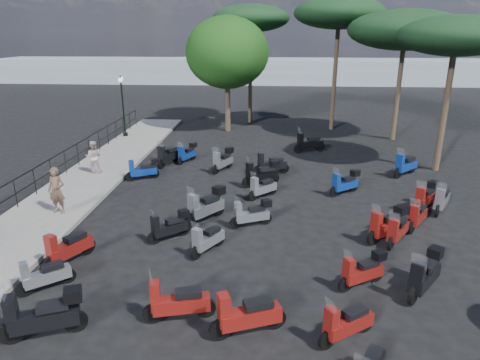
# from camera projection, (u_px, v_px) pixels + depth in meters

# --- Properties ---
(ground) EXTENTS (120.00, 120.00, 0.00)m
(ground) POSITION_uv_depth(u_px,v_px,m) (220.00, 225.00, 15.06)
(ground) COLOR black
(ground) RESTS_ON ground
(sidewalk) EXTENTS (3.00, 30.00, 0.15)m
(sidewalk) POSITION_uv_depth(u_px,v_px,m) (77.00, 189.00, 18.30)
(sidewalk) COLOR slate
(sidewalk) RESTS_ON ground
(railing) EXTENTS (0.04, 26.04, 1.10)m
(railing) POSITION_uv_depth(u_px,v_px,m) (42.00, 172.00, 17.93)
(railing) COLOR black
(railing) RESTS_ON sidewalk
(lamp_post_2) EXTENTS (0.50, 1.08, 3.77)m
(lamp_post_2) POSITION_uv_depth(u_px,v_px,m) (123.00, 102.00, 26.61)
(lamp_post_2) COLOR black
(lamp_post_2) RESTS_ON sidewalk
(woman) EXTENTS (0.67, 0.48, 1.73)m
(woman) POSITION_uv_depth(u_px,v_px,m) (57.00, 190.00, 15.49)
(woman) COLOR brown
(woman) RESTS_ON sidewalk
(pedestrian_far) EXTENTS (0.80, 0.66, 1.52)m
(pedestrian_far) POSITION_uv_depth(u_px,v_px,m) (94.00, 157.00, 20.01)
(pedestrian_far) COLOR #C1A6A3
(pedestrian_far) RESTS_ON sidewalk
(scooter_0) EXTENTS (1.77, 0.93, 1.48)m
(scooter_0) POSITION_uv_depth(u_px,v_px,m) (43.00, 316.00, 9.39)
(scooter_0) COLOR black
(scooter_0) RESTS_ON ground
(scooter_1) EXTENTS (0.99, 1.59, 1.40)m
(scooter_1) POSITION_uv_depth(u_px,v_px,m) (68.00, 248.00, 12.48)
(scooter_1) COLOR black
(scooter_1) RESTS_ON ground
(scooter_2) EXTENTS (1.22, 1.04, 1.20)m
(scooter_2) POSITION_uv_depth(u_px,v_px,m) (44.00, 276.00, 11.18)
(scooter_2) COLOR black
(scooter_2) RESTS_ON ground
(scooter_3) EXTENTS (1.26, 1.08, 1.21)m
(scooter_3) POSITION_uv_depth(u_px,v_px,m) (169.00, 227.00, 13.92)
(scooter_3) COLOR black
(scooter_3) RESTS_ON ground
(scooter_4) EXTENTS (1.42, 0.86, 1.22)m
(scooter_4) POSITION_uv_depth(u_px,v_px,m) (143.00, 170.00, 19.57)
(scooter_4) COLOR black
(scooter_4) RESTS_ON ground
(scooter_5) EXTENTS (0.88, 1.75, 1.46)m
(scooter_5) POSITION_uv_depth(u_px,v_px,m) (168.00, 156.00, 21.64)
(scooter_5) COLOR black
(scooter_5) RESTS_ON ground
(scooter_7) EXTENTS (1.72, 0.87, 1.43)m
(scooter_7) POSITION_uv_depth(u_px,v_px,m) (246.00, 315.00, 9.50)
(scooter_7) COLOR black
(scooter_7) RESTS_ON ground
(scooter_8) EXTENTS (0.92, 1.36, 1.23)m
(scooter_8) POSITION_uv_depth(u_px,v_px,m) (207.00, 240.00, 13.09)
(scooter_8) COLOR black
(scooter_8) RESTS_ON ground
(scooter_9) EXTENTS (1.46, 0.81, 1.23)m
(scooter_9) POSITION_uv_depth(u_px,v_px,m) (252.00, 214.00, 14.85)
(scooter_9) COLOR black
(scooter_9) RESTS_ON ground
(scooter_10) EXTENTS (1.65, 1.04, 1.43)m
(scooter_10) POSITION_uv_depth(u_px,v_px,m) (261.00, 174.00, 18.76)
(scooter_10) COLOR black
(scooter_10) RESTS_ON ground
(scooter_11) EXTENTS (0.83, 1.41, 1.21)m
(scooter_11) POSITION_uv_depth(u_px,v_px,m) (187.00, 154.00, 22.22)
(scooter_11) COLOR black
(scooter_11) RESTS_ON ground
(scooter_12) EXTENTS (1.35, 0.98, 1.25)m
(scooter_12) POSITION_uv_depth(u_px,v_px,m) (346.00, 324.00, 9.32)
(scooter_12) COLOR black
(scooter_12) RESTS_ON ground
(scooter_13) EXTENTS (1.70, 0.68, 1.37)m
(scooter_13) POSITION_uv_depth(u_px,v_px,m) (177.00, 303.00, 9.98)
(scooter_13) COLOR black
(scooter_13) RESTS_ON ground
(scooter_14) EXTENTS (1.30, 1.58, 1.49)m
(scooter_14) POSITION_uv_depth(u_px,v_px,m) (206.00, 206.00, 15.27)
(scooter_14) COLOR black
(scooter_14) RESTS_ON ground
(scooter_15) EXTENTS (1.17, 1.14, 1.23)m
(scooter_15) POSITION_uv_depth(u_px,v_px,m) (262.00, 188.00, 17.44)
(scooter_15) COLOR black
(scooter_15) RESTS_ON ground
(scooter_16) EXTENTS (0.94, 1.57, 1.35)m
(scooter_16) POSITION_uv_depth(u_px,v_px,m) (223.00, 161.00, 20.83)
(scooter_16) COLOR black
(scooter_16) RESTS_ON ground
(scooter_17) EXTENTS (1.69, 0.78, 1.39)m
(scooter_17) POSITION_uv_depth(u_px,v_px,m) (271.00, 165.00, 20.29)
(scooter_17) COLOR black
(scooter_17) RESTS_ON ground
(scooter_20) EXTENTS (1.36, 0.92, 1.21)m
(scooter_20) POSITION_uv_depth(u_px,v_px,m) (363.00, 271.00, 11.33)
(scooter_20) COLOR black
(scooter_20) RESTS_ON ground
(scooter_21) EXTENTS (0.98, 1.38, 1.27)m
(scooter_21) POSITION_uv_depth(u_px,v_px,m) (397.00, 231.00, 13.65)
(scooter_21) COLOR black
(scooter_21) RESTS_ON ground
(scooter_22) EXTENTS (1.34, 1.07, 1.25)m
(scooter_22) POSITION_uv_depth(u_px,v_px,m) (345.00, 183.00, 17.82)
(scooter_22) COLOR black
(scooter_22) RESTS_ON ground
(scooter_23) EXTENTS (1.78, 0.90, 1.48)m
(scooter_23) POSITION_uv_depth(u_px,v_px,m) (309.00, 144.00, 23.95)
(scooter_23) COLOR black
(scooter_23) RESTS_ON ground
(scooter_25) EXTENTS (1.23, 1.49, 1.41)m
(scooter_25) POSITION_uv_depth(u_px,v_px,m) (425.00, 275.00, 11.01)
(scooter_25) COLOR black
(scooter_25) RESTS_ON ground
(scooter_26) EXTENTS (1.48, 1.20, 1.39)m
(scooter_26) POSITION_uv_depth(u_px,v_px,m) (387.00, 225.00, 13.86)
(scooter_26) COLOR black
(scooter_26) RESTS_ON ground
(scooter_27) EXTENTS (0.99, 1.51, 1.35)m
(scooter_27) POSITION_uv_depth(u_px,v_px,m) (442.00, 200.00, 16.06)
(scooter_27) COLOR black
(scooter_27) RESTS_ON ground
(scooter_28) EXTENTS (1.20, 1.38, 1.33)m
(scooter_28) POSITION_uv_depth(u_px,v_px,m) (425.00, 198.00, 16.21)
(scooter_28) COLOR black
(scooter_28) RESTS_ON ground
(scooter_29) EXTENTS (1.38, 1.36, 1.45)m
(scooter_29) POSITION_uv_depth(u_px,v_px,m) (405.00, 165.00, 20.10)
(scooter_29) COLOR black
(scooter_29) RESTS_ON ground
(scooter_30) EXTENTS (0.98, 1.38, 1.27)m
(scooter_30) POSITION_uv_depth(u_px,v_px,m) (417.00, 216.00, 14.71)
(scooter_30) COLOR black
(scooter_30) RESTS_ON ground
(broadleaf_tree) EXTENTS (5.43, 5.43, 7.48)m
(broadleaf_tree) POSITION_uv_depth(u_px,v_px,m) (227.00, 53.00, 27.70)
(broadleaf_tree) COLOR #38281E
(broadleaf_tree) RESTS_ON ground
(pine_0) EXTENTS (5.83, 5.83, 8.61)m
(pine_0) POSITION_uv_depth(u_px,v_px,m) (339.00, 13.00, 27.37)
(pine_0) COLOR #38281E
(pine_0) RESTS_ON ground
(pine_1) EXTENTS (6.75, 6.75, 7.74)m
(pine_1) POSITION_uv_depth(u_px,v_px,m) (405.00, 30.00, 24.87)
(pine_1) COLOR #38281E
(pine_1) RESTS_ON ground
(pine_2) EXTENTS (5.42, 5.42, 8.29)m
(pine_2) POSITION_uv_depth(u_px,v_px,m) (251.00, 19.00, 29.79)
(pine_2) COLOR #38281E
(pine_2) RESTS_ON ground
(pine_3) EXTENTS (5.17, 5.17, 7.19)m
(pine_3) POSITION_uv_depth(u_px,v_px,m) (456.00, 36.00, 19.04)
(pine_3) COLOR #38281E
(pine_3) RESTS_ON ground
(distant_hills) EXTENTS (70.00, 8.00, 3.00)m
(distant_hills) POSITION_uv_depth(u_px,v_px,m) (258.00, 71.00, 56.96)
(distant_hills) COLOR gray
(distant_hills) RESTS_ON ground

